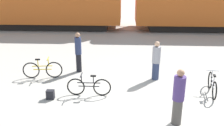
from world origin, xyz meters
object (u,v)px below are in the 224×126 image
at_px(person_in_purple, 178,97).
at_px(person_in_grey, 156,61).
at_px(bicycle_yellow, 43,70).
at_px(bicycle_silver, 212,85).
at_px(person_in_navy, 78,52).
at_px(backpack, 50,95).
at_px(bicycle_black, 89,87).

height_order(person_in_purple, person_in_grey, person_in_purple).
relative_size(bicycle_yellow, person_in_grey, 1.01).
height_order(bicycle_silver, person_in_navy, person_in_navy).
bearing_deg(bicycle_yellow, person_in_purple, -32.80).
height_order(bicycle_silver, backpack, bicycle_silver).
bearing_deg(person_in_navy, person_in_grey, 173.32).
distance_m(bicycle_black, person_in_grey, 3.15).
distance_m(bicycle_silver, bicycle_yellow, 6.93).
distance_m(person_in_navy, backpack, 2.90).
relative_size(bicycle_black, person_in_navy, 0.90).
bearing_deg(person_in_grey, person_in_purple, 46.01).
distance_m(bicycle_black, person_in_navy, 2.57).
bearing_deg(person_in_navy, bicycle_black, 113.33).
distance_m(person_in_purple, backpack, 4.56).
distance_m(bicycle_yellow, person_in_navy, 1.74).
height_order(person_in_navy, backpack, person_in_navy).
xyz_separation_m(bicycle_black, person_in_navy, (-0.78, 2.38, 0.59)).
relative_size(bicycle_yellow, backpack, 4.98).
height_order(bicycle_silver, person_in_purple, person_in_purple).
bearing_deg(bicycle_black, person_in_grey, 32.35).
relative_size(person_in_purple, person_in_grey, 1.07).
bearing_deg(bicycle_black, person_in_purple, -30.99).
height_order(bicycle_yellow, person_in_grey, person_in_grey).
bearing_deg(bicycle_silver, bicycle_black, -174.98).
height_order(bicycle_yellow, person_in_purple, person_in_purple).
bearing_deg(person_in_purple, person_in_grey, 117.10).
distance_m(bicycle_silver, bicycle_black, 4.64).
height_order(bicycle_black, person_in_navy, person_in_navy).
bearing_deg(person_in_navy, bicycle_yellow, 35.03).
relative_size(bicycle_silver, bicycle_black, 0.99).
distance_m(bicycle_black, person_in_purple, 3.44).
height_order(person_in_purple, backpack, person_in_purple).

